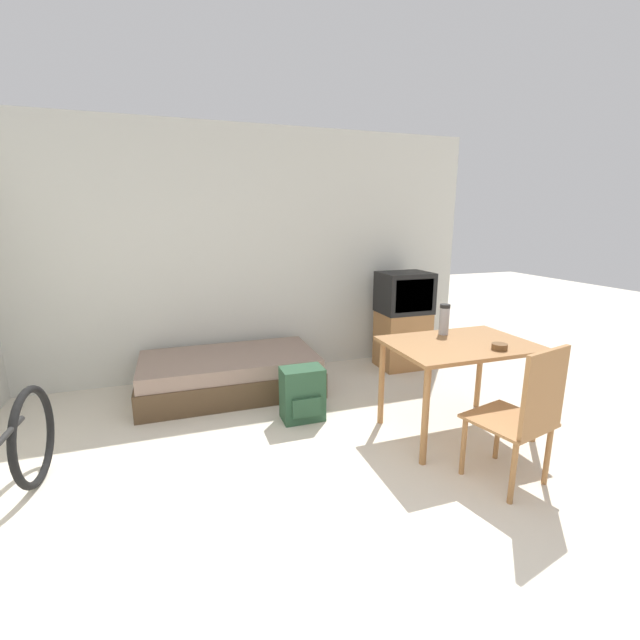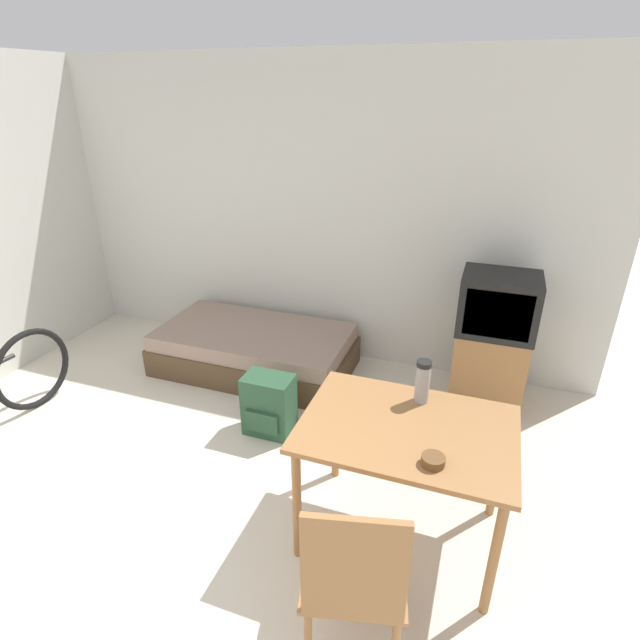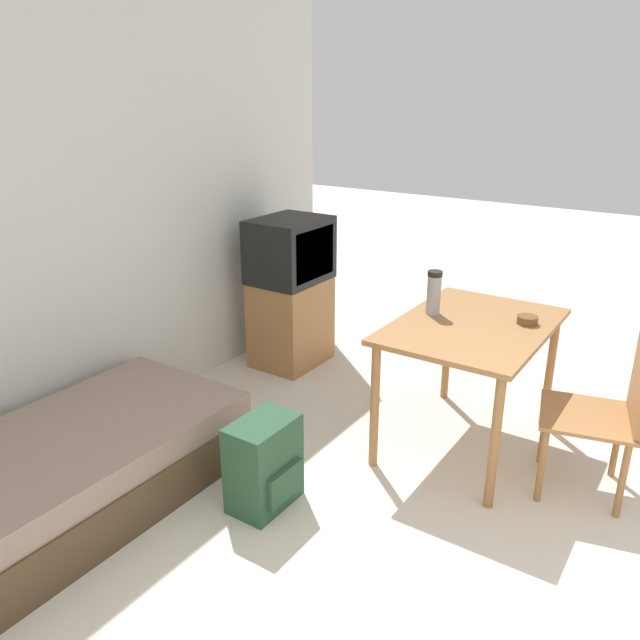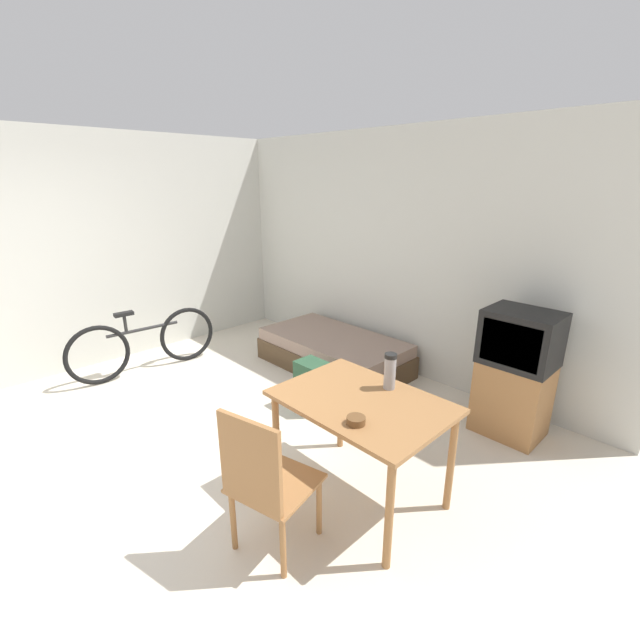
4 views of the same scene
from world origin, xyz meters
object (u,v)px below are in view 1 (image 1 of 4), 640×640
Objects in this scene: daybed at (230,374)px; wooden_chair at (525,412)px; mate_bowl at (499,347)px; tv at (403,320)px; dining_table at (459,354)px; thermos_flask at (444,318)px; backpack at (302,394)px.

wooden_chair is (1.59, -2.23, 0.34)m from daybed.
daybed is 15.42× the size of mate_bowl.
tv reaches higher than mate_bowl.
tv is at bearing 75.89° from dining_table.
thermos_flask reaches higher than wooden_chair.
thermos_flask is (0.09, 1.04, 0.38)m from wooden_chair.
dining_table is 0.36m from thermos_flask.
wooden_chair is at bearing -94.90° from thermos_flask.
tv is 1.00× the size of dining_table.
dining_table is 0.33m from mate_bowl.
wooden_chair is at bearing -54.46° from daybed.
daybed is 1.81× the size of wooden_chair.
wooden_chair is 1.79m from backpack.
daybed is 2.25m from dining_table.
dining_table is 9.85× the size of mate_bowl.
tv reaches higher than daybed.
dining_table is 1.36m from backpack.
tv is at bearing 82.85° from mate_bowl.
backpack reaches higher than daybed.
mate_bowl is 1.66m from backpack.
mate_bowl reaches higher than dining_table.
mate_bowl is (-0.23, -1.83, 0.22)m from tv.
backpack is at bearing 127.08° from wooden_chair.
dining_table is 1.16× the size of wooden_chair.
tv is 1.41m from thermos_flask.
mate_bowl is (0.14, -0.51, -0.12)m from thermos_flask.
tv is (2.05, 0.13, 0.38)m from daybed.
daybed is at bearing -176.33° from tv.
thermos_flask is 2.26× the size of mate_bowl.
dining_table reaches higher than backpack.
backpack is at bearing -148.03° from tv.
daybed is 0.97m from backpack.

